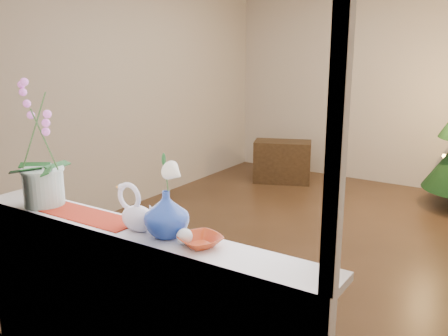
# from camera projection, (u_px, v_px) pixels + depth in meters

# --- Properties ---
(ground) EXTENTS (5.00, 5.00, 0.00)m
(ground) POSITION_uv_depth(u_px,v_px,m) (314.00, 244.00, 4.68)
(ground) COLOR #352316
(ground) RESTS_ON ground
(wall_back) EXTENTS (4.50, 0.10, 2.70)m
(wall_back) POSITION_uv_depth(u_px,v_px,m) (396.00, 82.00, 6.38)
(wall_back) COLOR beige
(wall_back) RESTS_ON ground
(wall_front) EXTENTS (4.50, 0.10, 2.70)m
(wall_front) POSITION_uv_depth(u_px,v_px,m) (111.00, 151.00, 2.32)
(wall_front) COLOR beige
(wall_front) RESTS_ON ground
(wall_left) EXTENTS (0.10, 5.00, 2.70)m
(wall_left) POSITION_uv_depth(u_px,v_px,m) (131.00, 88.00, 5.55)
(wall_left) COLOR beige
(wall_left) RESTS_ON ground
(window_apron) EXTENTS (2.20, 0.08, 0.88)m
(window_apron) POSITION_uv_depth(u_px,v_px,m) (127.00, 321.00, 2.58)
(window_apron) COLOR white
(window_apron) RESTS_ON ground
(windowsill) EXTENTS (2.20, 0.26, 0.04)m
(windowsill) POSITION_uv_depth(u_px,v_px,m) (135.00, 232.00, 2.54)
(windowsill) COLOR white
(windowsill) RESTS_ON window_apron
(window_frame) EXTENTS (2.22, 0.06, 1.60)m
(window_frame) POSITION_uv_depth(u_px,v_px,m) (112.00, 74.00, 2.26)
(window_frame) COLOR white
(window_frame) RESTS_ON windowsill
(runner) EXTENTS (0.70, 0.20, 0.01)m
(runner) POSITION_uv_depth(u_px,v_px,m) (83.00, 214.00, 2.74)
(runner) COLOR maroon
(runner) RESTS_ON windowsill
(orchid_pot) EXTENTS (0.32, 0.32, 0.72)m
(orchid_pot) POSITION_uv_depth(u_px,v_px,m) (40.00, 144.00, 2.81)
(orchid_pot) COLOR white
(orchid_pot) RESTS_ON windowsill
(swan) EXTENTS (0.29, 0.20, 0.23)m
(swan) POSITION_uv_depth(u_px,v_px,m) (138.00, 209.00, 2.49)
(swan) COLOR silver
(swan) RESTS_ON windowsill
(blue_vase) EXTENTS (0.30, 0.30, 0.26)m
(blue_vase) POSITION_uv_depth(u_px,v_px,m) (166.00, 210.00, 2.41)
(blue_vase) COLOR navy
(blue_vase) RESTS_ON windowsill
(lily) EXTENTS (0.15, 0.08, 0.20)m
(lily) POSITION_uv_depth(u_px,v_px,m) (165.00, 164.00, 2.35)
(lily) COLOR silver
(lily) RESTS_ON blue_vase
(paperweight) EXTENTS (0.09, 0.09, 0.08)m
(paperweight) POSITION_uv_depth(u_px,v_px,m) (184.00, 236.00, 2.33)
(paperweight) COLOR silver
(paperweight) RESTS_ON windowsill
(amber_dish) EXTENTS (0.22, 0.22, 0.04)m
(amber_dish) POSITION_uv_depth(u_px,v_px,m) (200.00, 242.00, 2.32)
(amber_dish) COLOR #AD3513
(amber_dish) RESTS_ON windowsill
(side_table) EXTENTS (0.83, 0.63, 0.56)m
(side_table) POSITION_uv_depth(u_px,v_px,m) (282.00, 162.00, 6.71)
(side_table) COLOR black
(side_table) RESTS_ON ground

